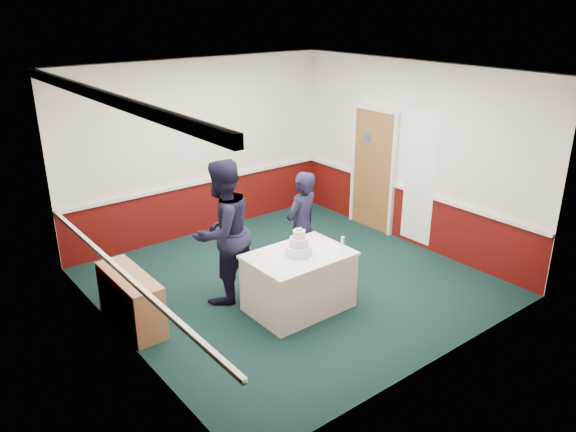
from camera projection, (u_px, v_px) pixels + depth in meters
ground at (291, 282)px, 8.19m from camera, size 5.00×5.00×0.00m
room_shell at (269, 142)px, 7.97m from camera, size 5.00×5.00×3.00m
sideboard at (131, 299)px, 7.01m from camera, size 0.41×1.20×0.70m
cake_table at (299, 281)px, 7.36m from camera, size 1.32×0.92×0.79m
wedding_cake at (299, 246)px, 7.18m from camera, size 0.35×0.35×0.36m
cake_knife at (307, 260)px, 7.06m from camera, size 0.08×0.21×0.00m
champagne_flute at (343, 242)px, 7.26m from camera, size 0.05×0.05×0.21m
person_man at (222, 232)px, 7.41m from camera, size 1.11×0.95×1.97m
person_woman at (302, 227)px, 8.01m from camera, size 0.67×0.52×1.64m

